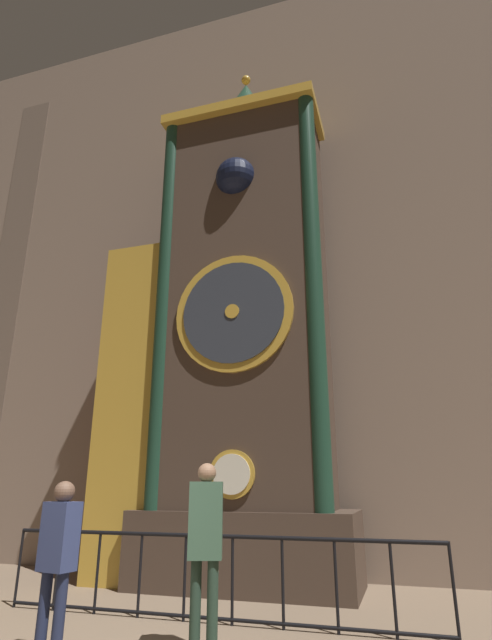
# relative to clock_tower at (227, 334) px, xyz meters

# --- Properties ---
(cathedral_back_wall) EXTENTS (24.00, 0.32, 13.42)m
(cathedral_back_wall) POSITION_rel_clock_tower_xyz_m (0.14, 1.25, 2.47)
(cathedral_back_wall) COLOR #7A6656
(cathedral_back_wall) RESTS_ON ground_plane
(clock_tower) EXTENTS (4.51, 1.83, 10.17)m
(clock_tower) POSITION_rel_clock_tower_xyz_m (0.00, 0.00, 0.00)
(clock_tower) COLOR #423328
(clock_tower) RESTS_ON ground_plane
(railing_fence) EXTENTS (5.63, 0.05, 0.99)m
(railing_fence) POSITION_rel_clock_tower_xyz_m (0.52, -2.04, -3.69)
(railing_fence) COLOR black
(railing_fence) RESTS_ON ground_plane
(visitor_near) EXTENTS (0.38, 0.28, 1.60)m
(visitor_near) POSITION_rel_clock_tower_xyz_m (-0.40, -3.77, -3.27)
(visitor_near) COLOR #1B213A
(visitor_near) RESTS_ON ground_plane
(visitor_far) EXTENTS (0.39, 0.31, 1.79)m
(visitor_far) POSITION_rel_clock_tower_xyz_m (0.94, -3.21, -3.17)
(visitor_far) COLOR #213427
(visitor_far) RESTS_ON ground_plane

